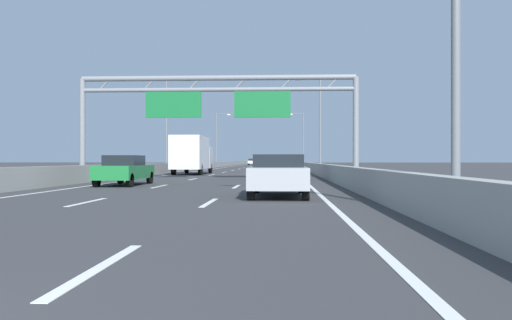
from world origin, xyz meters
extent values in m
plane|color=#38383A|center=(0.00, 100.00, 0.00)|extent=(260.00, 260.00, 0.00)
cube|color=white|center=(-1.80, 12.50, 0.01)|extent=(0.16, 3.00, 0.01)
cube|color=white|center=(-1.80, 21.50, 0.01)|extent=(0.16, 3.00, 0.01)
cube|color=white|center=(-1.80, 30.50, 0.01)|extent=(0.16, 3.00, 0.01)
cube|color=white|center=(-1.80, 39.50, 0.01)|extent=(0.16, 3.00, 0.01)
cube|color=white|center=(-1.80, 48.50, 0.01)|extent=(0.16, 3.00, 0.01)
cube|color=white|center=(-1.80, 57.50, 0.01)|extent=(0.16, 3.00, 0.01)
cube|color=white|center=(-1.80, 66.50, 0.01)|extent=(0.16, 3.00, 0.01)
cube|color=white|center=(-1.80, 75.50, 0.01)|extent=(0.16, 3.00, 0.01)
cube|color=white|center=(-1.80, 84.50, 0.01)|extent=(0.16, 3.00, 0.01)
cube|color=white|center=(-1.80, 93.50, 0.01)|extent=(0.16, 3.00, 0.01)
cube|color=white|center=(-1.80, 102.50, 0.01)|extent=(0.16, 3.00, 0.01)
cube|color=white|center=(-1.80, 111.50, 0.01)|extent=(0.16, 3.00, 0.01)
cube|color=white|center=(-1.80, 120.50, 0.01)|extent=(0.16, 3.00, 0.01)
cube|color=white|center=(-1.80, 129.50, 0.01)|extent=(0.16, 3.00, 0.01)
cube|color=white|center=(-1.80, 138.50, 0.01)|extent=(0.16, 3.00, 0.01)
cube|color=white|center=(-1.80, 147.50, 0.01)|extent=(0.16, 3.00, 0.01)
cube|color=white|center=(-1.80, 156.50, 0.01)|extent=(0.16, 3.00, 0.01)
cube|color=white|center=(1.80, 3.50, 0.01)|extent=(0.16, 3.00, 0.01)
cube|color=white|center=(1.80, 12.50, 0.01)|extent=(0.16, 3.00, 0.01)
cube|color=white|center=(1.80, 21.50, 0.01)|extent=(0.16, 3.00, 0.01)
cube|color=white|center=(1.80, 30.50, 0.01)|extent=(0.16, 3.00, 0.01)
cube|color=white|center=(1.80, 39.50, 0.01)|extent=(0.16, 3.00, 0.01)
cube|color=white|center=(1.80, 48.50, 0.01)|extent=(0.16, 3.00, 0.01)
cube|color=white|center=(1.80, 57.50, 0.01)|extent=(0.16, 3.00, 0.01)
cube|color=white|center=(1.80, 66.50, 0.01)|extent=(0.16, 3.00, 0.01)
cube|color=white|center=(1.80, 75.50, 0.01)|extent=(0.16, 3.00, 0.01)
cube|color=white|center=(1.80, 84.50, 0.01)|extent=(0.16, 3.00, 0.01)
cube|color=white|center=(1.80, 93.50, 0.01)|extent=(0.16, 3.00, 0.01)
cube|color=white|center=(1.80, 102.50, 0.01)|extent=(0.16, 3.00, 0.01)
cube|color=white|center=(1.80, 111.50, 0.01)|extent=(0.16, 3.00, 0.01)
cube|color=white|center=(1.80, 120.50, 0.01)|extent=(0.16, 3.00, 0.01)
cube|color=white|center=(1.80, 129.50, 0.01)|extent=(0.16, 3.00, 0.01)
cube|color=white|center=(1.80, 138.50, 0.01)|extent=(0.16, 3.00, 0.01)
cube|color=white|center=(1.80, 147.50, 0.01)|extent=(0.16, 3.00, 0.01)
cube|color=white|center=(1.80, 156.50, 0.01)|extent=(0.16, 3.00, 0.01)
cube|color=white|center=(-5.25, 88.00, 0.01)|extent=(0.16, 176.00, 0.01)
cube|color=white|center=(5.25, 88.00, 0.01)|extent=(0.16, 176.00, 0.01)
cube|color=#9E9E99|center=(-6.90, 110.00, 0.47)|extent=(0.45, 220.00, 0.95)
cube|color=#9E9E99|center=(6.90, 110.00, 0.47)|extent=(0.45, 220.00, 0.95)
cylinder|color=gray|center=(-8.32, 28.71, 3.10)|extent=(0.36, 0.36, 6.20)
cylinder|color=gray|center=(8.32, 28.71, 3.10)|extent=(0.36, 0.36, 6.20)
cylinder|color=gray|center=(0.00, 28.71, 6.20)|extent=(16.65, 0.32, 0.32)
cylinder|color=gray|center=(0.00, 28.71, 5.50)|extent=(16.65, 0.26, 0.26)
cylinder|color=gray|center=(-6.94, 28.71, 5.85)|extent=(0.74, 0.10, 0.74)
cylinder|color=gray|center=(-4.16, 28.71, 5.85)|extent=(0.74, 0.10, 0.74)
cylinder|color=gray|center=(-1.39, 28.71, 5.85)|extent=(0.74, 0.10, 0.74)
cylinder|color=gray|center=(1.39, 28.71, 5.85)|extent=(0.74, 0.10, 0.74)
cylinder|color=gray|center=(4.16, 28.71, 5.85)|extent=(0.74, 0.10, 0.74)
cylinder|color=gray|center=(6.94, 28.71, 5.85)|extent=(0.74, 0.10, 0.74)
cube|color=#146B33|center=(-2.69, 28.71, 4.60)|extent=(3.40, 0.12, 1.60)
cube|color=#146B33|center=(2.73, 28.71, 4.60)|extent=(3.40, 0.12, 1.60)
cylinder|color=slate|center=(7.70, 9.11, 4.75)|extent=(0.20, 0.20, 9.50)
cylinder|color=slate|center=(-7.70, 48.99, 4.75)|extent=(0.20, 0.20, 9.50)
cylinder|color=slate|center=(-6.60, 48.99, 9.35)|extent=(2.20, 0.12, 0.12)
cube|color=#F2EAC6|center=(-5.50, 48.99, 9.25)|extent=(0.56, 0.28, 0.20)
cylinder|color=slate|center=(7.70, 48.99, 4.75)|extent=(0.20, 0.20, 9.50)
cylinder|color=slate|center=(6.60, 48.99, 9.35)|extent=(2.20, 0.12, 0.12)
cube|color=#F2EAC6|center=(5.50, 48.99, 9.25)|extent=(0.56, 0.28, 0.20)
cylinder|color=slate|center=(-7.70, 88.87, 4.75)|extent=(0.20, 0.20, 9.50)
cylinder|color=slate|center=(-6.60, 88.87, 9.35)|extent=(2.20, 0.12, 0.12)
cube|color=#F2EAC6|center=(-5.50, 88.87, 9.25)|extent=(0.56, 0.28, 0.20)
cylinder|color=slate|center=(7.70, 88.87, 4.75)|extent=(0.20, 0.20, 9.50)
cylinder|color=slate|center=(6.60, 88.87, 9.35)|extent=(2.20, 0.12, 0.12)
cube|color=#F2EAC6|center=(5.50, 88.87, 9.25)|extent=(0.56, 0.28, 0.20)
cube|color=#2347AD|center=(0.05, 114.01, 0.66)|extent=(1.87, 4.52, 0.67)
cube|color=black|center=(0.05, 113.34, 1.25)|extent=(1.64, 1.86, 0.52)
cylinder|color=black|center=(-0.78, 115.72, 0.32)|extent=(0.22, 0.64, 0.64)
cylinder|color=black|center=(0.87, 115.72, 0.32)|extent=(0.22, 0.64, 0.64)
cylinder|color=black|center=(-0.78, 112.30, 0.32)|extent=(0.22, 0.64, 0.64)
cylinder|color=black|center=(0.87, 112.30, 0.32)|extent=(0.22, 0.64, 0.64)
cube|color=black|center=(3.65, 30.29, 0.67)|extent=(1.85, 4.17, 0.70)
cube|color=black|center=(3.65, 29.74, 1.27)|extent=(1.63, 1.87, 0.49)
cylinder|color=black|center=(2.83, 31.82, 0.32)|extent=(0.22, 0.64, 0.64)
cylinder|color=black|center=(4.46, 31.82, 0.32)|extent=(0.22, 0.64, 0.64)
cylinder|color=black|center=(2.83, 28.75, 0.32)|extent=(0.22, 0.64, 0.64)
cylinder|color=black|center=(4.46, 28.75, 0.32)|extent=(0.22, 0.64, 0.64)
cube|color=silver|center=(-3.44, 123.54, 0.66)|extent=(1.71, 4.12, 0.68)
cube|color=black|center=(-3.44, 123.28, 1.25)|extent=(1.50, 1.77, 0.51)
cylinder|color=black|center=(-4.18, 125.05, 0.32)|extent=(0.22, 0.64, 0.64)
cylinder|color=black|center=(-2.69, 125.05, 0.32)|extent=(0.22, 0.64, 0.64)
cylinder|color=black|center=(-4.18, 122.03, 0.32)|extent=(0.22, 0.64, 0.64)
cylinder|color=black|center=(-2.69, 122.03, 0.32)|extent=(0.22, 0.64, 0.64)
cube|color=#A8ADB2|center=(3.79, 15.22, 0.66)|extent=(1.90, 4.66, 0.68)
cube|color=black|center=(3.79, 15.44, 1.21)|extent=(1.67, 2.08, 0.43)
cylinder|color=black|center=(2.95, 17.00, 0.32)|extent=(0.22, 0.64, 0.64)
cylinder|color=black|center=(4.63, 17.00, 0.32)|extent=(0.22, 0.64, 0.64)
cylinder|color=black|center=(2.95, 13.44, 0.32)|extent=(0.22, 0.64, 0.64)
cylinder|color=black|center=(4.63, 13.44, 0.32)|extent=(0.22, 0.64, 0.64)
cube|color=#1E7A38|center=(-3.79, 22.60, 0.65)|extent=(1.77, 4.65, 0.66)
cube|color=black|center=(-3.79, 22.48, 1.22)|extent=(1.56, 2.00, 0.49)
cylinder|color=black|center=(-4.57, 24.37, 0.32)|extent=(0.22, 0.64, 0.64)
cylinder|color=black|center=(-3.01, 24.37, 0.32)|extent=(0.22, 0.64, 0.64)
cylinder|color=black|center=(-4.57, 20.82, 0.32)|extent=(0.22, 0.64, 0.64)
cylinder|color=black|center=(-3.01, 20.82, 0.32)|extent=(0.22, 0.64, 0.64)
cube|color=silver|center=(-3.79, 44.74, 1.46)|extent=(2.49, 2.25, 1.95)
cube|color=silver|center=(-3.79, 40.62, 1.85)|extent=(2.49, 5.59, 2.74)
cylinder|color=black|center=(-4.90, 44.97, 0.48)|extent=(0.28, 0.96, 0.96)
cylinder|color=black|center=(-2.69, 44.97, 0.48)|extent=(0.28, 0.96, 0.96)
cylinder|color=black|center=(-4.90, 39.23, 0.48)|extent=(0.28, 0.96, 0.96)
cylinder|color=black|center=(-2.69, 39.23, 0.48)|extent=(0.28, 0.96, 0.96)
camera|label=1|loc=(3.90, -2.37, 1.25)|focal=36.26mm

